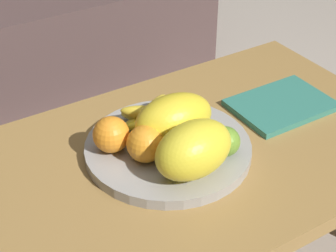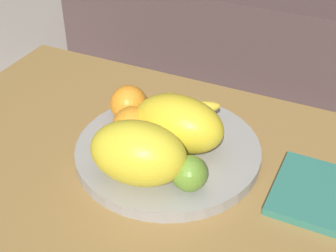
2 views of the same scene
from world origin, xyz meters
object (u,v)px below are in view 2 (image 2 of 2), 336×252
Objects in this scene: coffee_table at (173,179)px; orange_front at (129,104)px; orange_left at (133,126)px; melon_large_front at (180,124)px; fruit_bowl at (168,151)px; apple_front at (189,173)px; melon_smaller_beside at (138,153)px; banana_bunch at (187,116)px.

orange_front is at bearing 152.91° from coffee_table.
melon_large_front is at bearing 15.19° from orange_left.
fruit_bowl is at bearing -23.15° from orange_front.
melon_large_front reaches higher than apple_front.
melon_smaller_beside is 0.20m from orange_front.
fruit_bowl is at bearing 134.88° from coffee_table.
orange_front is (-0.11, 0.16, -0.02)m from melon_smaller_beside.
orange_left reaches higher than banana_bunch.
melon_large_front is 2.28× the size of orange_left.
orange_left reaches higher than fruit_bowl.
coffee_table is 0.06m from fruit_bowl.
banana_bunch is at bearing 96.78° from coffee_table.
fruit_bowl is 4.61× the size of orange_left.
orange_front is 0.08m from orange_left.
melon_smaller_beside is 1.15× the size of banana_bunch.
apple_front is (0.06, -0.10, -0.02)m from melon_large_front.
apple_front is (0.16, -0.08, -0.01)m from orange_left.
orange_left is 1.22× the size of apple_front.
banana_bunch is (-0.01, 0.10, 0.09)m from coffee_table.
melon_large_front is 0.08m from banana_bunch.
orange_front is at bearing 156.85° from fruit_bowl.
melon_smaller_beside reaches higher than apple_front.
melon_smaller_beside is at bearing -93.82° from fruit_bowl.
banana_bunch is (0.01, 0.08, 0.04)m from fruit_bowl.
melon_large_front is 0.12m from melon_smaller_beside.
orange_left is (-0.06, 0.09, -0.02)m from melon_smaller_beside.
orange_front is (-0.14, 0.07, 0.11)m from coffee_table.
apple_front is (0.09, 0.02, -0.03)m from melon_smaller_beside.
melon_smaller_beside is 0.19m from banana_bunch.
melon_large_front reaches higher than banana_bunch.
orange_front is 0.25m from apple_front.
orange_left is at bearing -129.53° from banana_bunch.
coffee_table is 6.14× the size of melon_large_front.
apple_front reaches higher than fruit_bowl.
coffee_table is 7.27× the size of banana_bunch.
banana_bunch is (0.12, 0.03, -0.01)m from orange_front.
melon_large_front is at bearing 17.89° from fruit_bowl.
coffee_table is at bearing -83.22° from banana_bunch.
apple_front reaches higher than coffee_table.
fruit_bowl is at bearing -162.11° from melon_large_front.
coffee_table is 0.13m from melon_large_front.
orange_left is at bearing 153.52° from apple_front.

